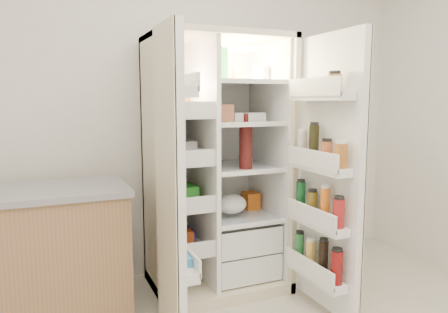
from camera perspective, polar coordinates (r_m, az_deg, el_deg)
name	(u,v)px	position (r m, az deg, el deg)	size (l,w,h in m)	color
wall_back	(177,101)	(3.30, -6.31, 7.42)	(4.00, 0.02, 2.70)	white
refrigerator	(216,185)	(3.10, -1.08, -3.80)	(0.92, 0.70, 1.80)	beige
freezer_door	(171,186)	(2.34, -7.18, -3.93)	(0.15, 0.40, 1.72)	white
fridge_door	(328,179)	(2.71, 13.79, -3.01)	(0.17, 0.58, 1.72)	white
kitchen_counter	(31,257)	(2.87, -24.55, -12.23)	(1.15, 0.61, 0.84)	#956C4A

